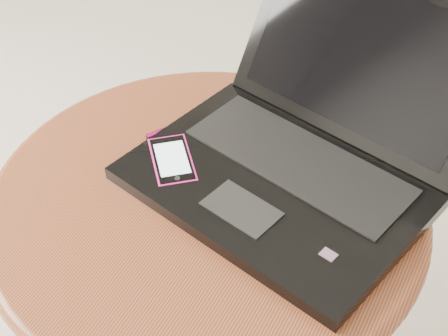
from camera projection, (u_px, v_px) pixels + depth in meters
The scene contains 4 objects.
table at pixel (208, 245), 1.05m from camera, with size 0.64×0.64×0.50m.
laptop at pixel (301, 148), 0.98m from camera, with size 0.48×0.49×0.24m.
phone_black at pixel (181, 152), 1.04m from camera, with size 0.13×0.11×0.01m.
phone_pink at pixel (172, 161), 1.00m from camera, with size 0.11×0.12×0.01m.
Camera 1 is at (0.22, -0.71, 1.19)m, focal length 55.10 mm.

